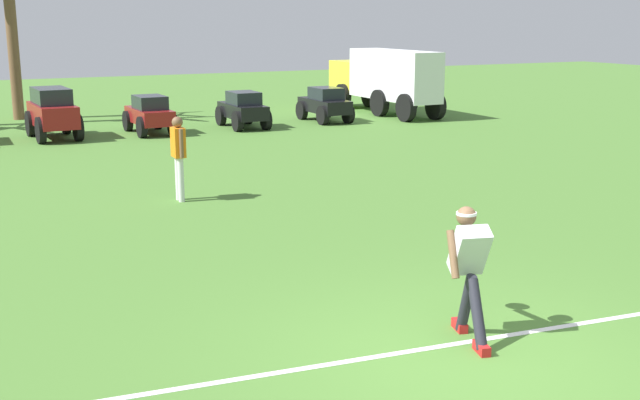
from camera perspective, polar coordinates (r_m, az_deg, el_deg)
name	(u,v)px	position (r m, az deg, el deg)	size (l,w,h in m)	color
ground_plane	(466,360)	(8.22, 10.31, -11.16)	(80.00, 80.00, 0.00)	#4A7A30
field_line_paint	(443,346)	(8.51, 8.74, -10.21)	(25.62, 0.09, 0.01)	white
frisbee_thrower	(469,266)	(8.52, 10.57, -4.64)	(0.64, 1.06, 1.39)	#23232D
frisbee_in_flight	(464,249)	(9.18, 10.21, -3.48)	(0.26, 0.25, 0.09)	white
teammate_near_sideline	(178,150)	(14.84, -10.03, 3.49)	(0.20, 0.49, 1.56)	silver
parked_car_slot_d	(53,112)	(23.46, -18.49, 5.96)	(1.28, 2.40, 1.40)	maroon
parked_car_slot_e	(150,114)	(23.80, -12.02, 6.00)	(1.14, 2.22, 1.10)	maroon
parked_car_slot_f	(243,109)	(24.63, -5.50, 6.45)	(1.10, 2.21, 1.10)	black
parked_car_slot_g	(325,104)	(25.98, 0.35, 6.85)	(1.09, 2.21, 1.10)	black
box_truck	(385,78)	(28.17, 4.68, 8.65)	(1.48, 5.92, 2.20)	yellow
palm_tree_far_right	(12,24)	(28.16, -21.08, 11.58)	(3.54, 3.28, 5.08)	brown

